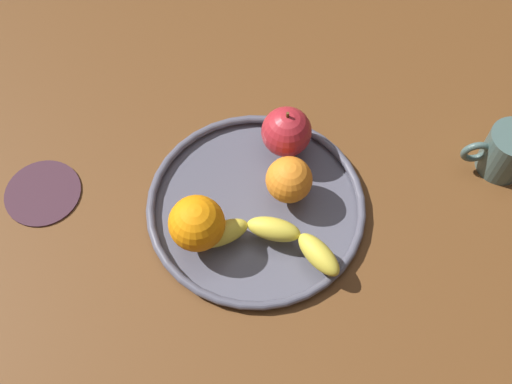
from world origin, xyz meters
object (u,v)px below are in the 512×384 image
object	(u,v)px
banana	(268,239)
orange_front_right	(197,223)
ambient_mug	(506,152)
ambient_coaster	(42,192)
apple	(286,132)
orange_back_left	(289,180)
fruit_bowl	(256,206)

from	to	relation	value
banana	orange_front_right	distance (cm)	9.66
ambient_mug	ambient_coaster	world-z (taller)	ambient_mug
orange_front_right	ambient_coaster	world-z (taller)	orange_front_right
orange_front_right	ambient_mug	xyz separation A→B (cm)	(-43.99, -9.43, -1.78)
apple	ambient_mug	world-z (taller)	apple
apple	ambient_mug	size ratio (longest dim) A/B	0.78
orange_back_left	ambient_coaster	distance (cm)	35.48
apple	orange_front_right	world-z (taller)	apple
banana	orange_back_left	size ratio (longest dim) A/B	3.13
orange_back_left	orange_front_right	bearing A→B (deg)	25.75
banana	ambient_mug	bearing A→B (deg)	-144.56
apple	ambient_coaster	xyz separation A→B (cm)	(35.36, 4.66, -5.12)
fruit_bowl	ambient_mug	bearing A→B (deg)	-172.36
banana	ambient_coaster	size ratio (longest dim) A/B	1.85
apple	orange_back_left	bearing A→B (deg)	87.55
banana	ambient_mug	distance (cm)	36.54
fruit_bowl	ambient_mug	size ratio (longest dim) A/B	3.01
apple	ambient_mug	distance (cm)	31.36
banana	apple	world-z (taller)	apple
banana	apple	xyz separation A→B (cm)	(-3.74, -15.61, 2.05)
orange_front_right	ambient_mug	distance (cm)	45.03
ambient_mug	apple	bearing A→B (deg)	-7.98
apple	orange_front_right	size ratio (longest dim) A/B	1.07
fruit_bowl	apple	bearing A→B (deg)	-118.30
fruit_bowl	orange_front_right	bearing A→B (deg)	29.83
fruit_bowl	ambient_coaster	size ratio (longest dim) A/B	2.82
banana	apple	distance (cm)	16.18
apple	ambient_mug	xyz separation A→B (cm)	(-31.01, 4.35, -1.65)
fruit_bowl	orange_back_left	world-z (taller)	orange_back_left
ambient_coaster	apple	bearing A→B (deg)	-172.49
ambient_mug	ambient_coaster	distance (cm)	66.47
fruit_bowl	ambient_coaster	world-z (taller)	fruit_bowl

